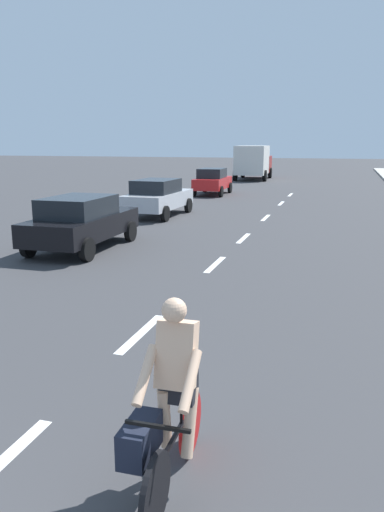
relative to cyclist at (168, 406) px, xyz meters
name	(u,v)px	position (x,y,z in m)	size (l,w,h in m)	color
ground_plane	(263,220)	(-1.72, 16.42, -0.83)	(160.00, 160.00, 0.00)	#38383A
lane_stripe_2	(141,333)	(-1.72, 3.44, -0.83)	(0.16, 1.80, 0.01)	white
lane_stripe_3	(215,264)	(-1.72, 8.44, -0.83)	(0.16, 1.80, 0.01)	white
lane_stripe_4	(243,238)	(-1.72, 12.22, -0.83)	(0.16, 1.80, 0.01)	white
lane_stripe_5	(266,218)	(-1.72, 16.99, -0.83)	(0.16, 1.80, 0.01)	white
lane_stripe_6	(281,203)	(-1.72, 22.23, -0.83)	(0.16, 1.80, 0.01)	white
lane_stripe_7	(290,195)	(-1.72, 26.70, -0.83)	(0.16, 1.80, 0.01)	white
cyclist	(168,406)	(0.00, 0.00, 0.00)	(0.63, 1.71, 1.82)	black
parked_car_black	(81,221)	(-5.98, 9.17, 0.01)	(2.02, 4.30, 1.57)	black
parked_car_silver	(158,197)	(-6.23, 16.17, 0.01)	(2.03, 4.20, 1.57)	#B7BABF
parked_car_red	(212,181)	(-6.26, 25.49, 0.00)	(1.87, 3.87, 1.57)	red
delivery_truck	(253,161)	(-6.11, 38.47, 0.67)	(2.85, 6.32, 2.80)	maroon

